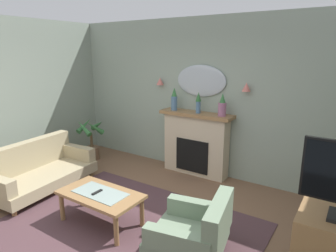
{
  "coord_description": "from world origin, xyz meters",
  "views": [
    {
      "loc": [
        2.29,
        -2.28,
        2.22
      ],
      "look_at": [
        -0.06,
        1.28,
        1.14
      ],
      "focal_mm": 31.56,
      "sensor_mm": 36.0,
      "label": 1
    }
  ],
  "objects_px": {
    "fireplace": "(196,144)",
    "wall_mirror": "(201,81)",
    "wall_sconce_left": "(160,81)",
    "mantel_vase_centre": "(222,106)",
    "potted_plant_corner_palm": "(91,140)",
    "coffee_table": "(100,197)",
    "tv_remote": "(97,192)",
    "floral_couch": "(38,169)",
    "mantel_vase_right": "(174,100)",
    "armchair_near_fireplace": "(196,231)",
    "mantel_vase_left": "(198,102)",
    "wall_sconce_right": "(246,87)"
  },
  "relations": [
    {
      "from": "mantel_vase_left",
      "to": "armchair_near_fireplace",
      "type": "bearing_deg",
      "value": -62.28
    },
    {
      "from": "wall_sconce_right",
      "to": "armchair_near_fireplace",
      "type": "height_order",
      "value": "wall_sconce_right"
    },
    {
      "from": "wall_sconce_left",
      "to": "potted_plant_corner_palm",
      "type": "bearing_deg",
      "value": -154.84
    },
    {
      "from": "wall_mirror",
      "to": "tv_remote",
      "type": "bearing_deg",
      "value": -96.41
    },
    {
      "from": "mantel_vase_centre",
      "to": "potted_plant_corner_palm",
      "type": "distance_m",
      "value": 2.88
    },
    {
      "from": "mantel_vase_right",
      "to": "coffee_table",
      "type": "bearing_deg",
      "value": -84.21
    },
    {
      "from": "mantel_vase_centre",
      "to": "coffee_table",
      "type": "bearing_deg",
      "value": -109.02
    },
    {
      "from": "mantel_vase_centre",
      "to": "wall_sconce_left",
      "type": "bearing_deg",
      "value": 174.92
    },
    {
      "from": "wall_sconce_left",
      "to": "floral_couch",
      "type": "relative_size",
      "value": 0.08
    },
    {
      "from": "fireplace",
      "to": "wall_mirror",
      "type": "xyz_separation_m",
      "value": [
        0.0,
        0.14,
        1.14
      ]
    },
    {
      "from": "mantel_vase_left",
      "to": "wall_sconce_left",
      "type": "relative_size",
      "value": 2.64
    },
    {
      "from": "wall_sconce_left",
      "to": "potted_plant_corner_palm",
      "type": "xyz_separation_m",
      "value": [
        -1.33,
        -0.63,
        -1.25
      ]
    },
    {
      "from": "armchair_near_fireplace",
      "to": "floral_couch",
      "type": "bearing_deg",
      "value": 178.85
    },
    {
      "from": "coffee_table",
      "to": "tv_remote",
      "type": "xyz_separation_m",
      "value": [
        -0.03,
        -0.03,
        0.07
      ]
    },
    {
      "from": "mantel_vase_left",
      "to": "mantel_vase_centre",
      "type": "height_order",
      "value": "mantel_vase_centre"
    },
    {
      "from": "tv_remote",
      "to": "armchair_near_fireplace",
      "type": "distance_m",
      "value": 1.38
    },
    {
      "from": "floral_couch",
      "to": "potted_plant_corner_palm",
      "type": "xyz_separation_m",
      "value": [
        -0.29,
        1.44,
        0.09
      ]
    },
    {
      "from": "mantel_vase_right",
      "to": "wall_sconce_left",
      "type": "relative_size",
      "value": 2.98
    },
    {
      "from": "mantel_vase_right",
      "to": "wall_sconce_right",
      "type": "distance_m",
      "value": 1.34
    },
    {
      "from": "fireplace",
      "to": "floral_couch",
      "type": "xyz_separation_m",
      "value": [
        -1.89,
        -1.97,
        -0.25
      ]
    },
    {
      "from": "floral_couch",
      "to": "fireplace",
      "type": "bearing_deg",
      "value": 46.18
    },
    {
      "from": "mantel_vase_left",
      "to": "potted_plant_corner_palm",
      "type": "distance_m",
      "value": 2.48
    },
    {
      "from": "wall_mirror",
      "to": "floral_couch",
      "type": "bearing_deg",
      "value": -131.84
    },
    {
      "from": "wall_sconce_left",
      "to": "tv_remote",
      "type": "relative_size",
      "value": 0.88
    },
    {
      "from": "mantel_vase_centre",
      "to": "armchair_near_fireplace",
      "type": "xyz_separation_m",
      "value": [
        0.6,
        -2.01,
        -1.02
      ]
    },
    {
      "from": "armchair_near_fireplace",
      "to": "tv_remote",
      "type": "bearing_deg",
      "value": -173.7
    },
    {
      "from": "wall_sconce_left",
      "to": "fireplace",
      "type": "bearing_deg",
      "value": -6.16
    },
    {
      "from": "mantel_vase_centre",
      "to": "floral_couch",
      "type": "height_order",
      "value": "mantel_vase_centre"
    },
    {
      "from": "armchair_near_fireplace",
      "to": "potted_plant_corner_palm",
      "type": "relative_size",
      "value": 1.09
    },
    {
      "from": "wall_sconce_right",
      "to": "potted_plant_corner_palm",
      "type": "distance_m",
      "value": 3.34
    },
    {
      "from": "wall_sconce_left",
      "to": "mantel_vase_right",
      "type": "bearing_deg",
      "value": -16.7
    },
    {
      "from": "mantel_vase_left",
      "to": "tv_remote",
      "type": "height_order",
      "value": "mantel_vase_left"
    },
    {
      "from": "wall_mirror",
      "to": "tv_remote",
      "type": "relative_size",
      "value": 6.0
    },
    {
      "from": "floral_couch",
      "to": "potted_plant_corner_palm",
      "type": "height_order",
      "value": "potted_plant_corner_palm"
    },
    {
      "from": "mantel_vase_left",
      "to": "potted_plant_corner_palm",
      "type": "xyz_separation_m",
      "value": [
        -2.23,
        -0.51,
        -0.96
      ]
    },
    {
      "from": "tv_remote",
      "to": "potted_plant_corner_palm",
      "type": "bearing_deg",
      "value": 139.31
    },
    {
      "from": "wall_sconce_left",
      "to": "armchair_near_fireplace",
      "type": "distance_m",
      "value": 3.19
    },
    {
      "from": "coffee_table",
      "to": "tv_remote",
      "type": "distance_m",
      "value": 0.08
    },
    {
      "from": "tv_remote",
      "to": "potted_plant_corner_palm",
      "type": "xyz_separation_m",
      "value": [
        -1.92,
        1.65,
        -0.05
      ]
    },
    {
      "from": "wall_sconce_left",
      "to": "wall_sconce_right",
      "type": "xyz_separation_m",
      "value": [
        1.7,
        0.0,
        0.0
      ]
    },
    {
      "from": "tv_remote",
      "to": "potted_plant_corner_palm",
      "type": "relative_size",
      "value": 0.18
    },
    {
      "from": "mantel_vase_left",
      "to": "wall_sconce_left",
      "type": "height_order",
      "value": "wall_sconce_left"
    },
    {
      "from": "wall_mirror",
      "to": "coffee_table",
      "type": "xyz_separation_m",
      "value": [
        -0.23,
        -2.3,
        -1.33
      ]
    },
    {
      "from": "mantel_vase_centre",
      "to": "wall_sconce_left",
      "type": "relative_size",
      "value": 2.77
    },
    {
      "from": "wall_sconce_left",
      "to": "coffee_table",
      "type": "bearing_deg",
      "value": -74.69
    },
    {
      "from": "floral_couch",
      "to": "coffee_table",
      "type": "bearing_deg",
      "value": -6.33
    },
    {
      "from": "wall_sconce_right",
      "to": "coffee_table",
      "type": "xyz_separation_m",
      "value": [
        -1.08,
        -2.25,
        -1.28
      ]
    },
    {
      "from": "mantel_vase_left",
      "to": "tv_remote",
      "type": "relative_size",
      "value": 2.31
    },
    {
      "from": "coffee_table",
      "to": "potted_plant_corner_palm",
      "type": "xyz_separation_m",
      "value": [
        -1.95,
        1.62,
        0.02
      ]
    },
    {
      "from": "tv_remote",
      "to": "floral_couch",
      "type": "distance_m",
      "value": 1.65
    }
  ]
}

